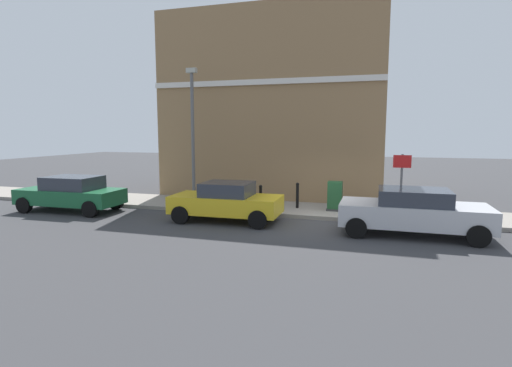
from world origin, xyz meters
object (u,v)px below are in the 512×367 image
at_px(car_silver, 413,211).
at_px(car_green, 71,193).
at_px(bollard_near_cabinet, 297,194).
at_px(lamppost, 193,130).
at_px(utility_cabinet, 335,197).
at_px(street_sign, 402,177).
at_px(car_yellow, 226,201).
at_px(bollard_far_kerb, 261,197).

height_order(car_silver, car_green, car_silver).
bearing_deg(bollard_near_cabinet, car_silver, -122.35).
distance_m(car_silver, car_green, 12.97).
bearing_deg(lamppost, bollard_near_cabinet, -89.07).
relative_size(car_silver, utility_cabinet, 3.86).
distance_m(car_green, street_sign, 12.80).
bearing_deg(car_green, bollard_near_cabinet, -164.91).
distance_m(bollard_near_cabinet, street_sign, 4.13).
relative_size(car_yellow, bollard_far_kerb, 3.81).
height_order(car_silver, street_sign, street_sign).
xyz_separation_m(utility_cabinet, street_sign, (-0.96, -2.37, 0.98)).
height_order(utility_cabinet, bollard_near_cabinet, utility_cabinet).
distance_m(car_silver, street_sign, 1.85).
bearing_deg(car_yellow, car_green, -0.42).
distance_m(car_yellow, bollard_far_kerb, 1.65).
bearing_deg(lamppost, car_silver, -106.42).
bearing_deg(street_sign, car_yellow, 103.84).
bearing_deg(car_silver, car_yellow, -1.23).
height_order(bollard_far_kerb, street_sign, street_sign).
relative_size(utility_cabinet, bollard_near_cabinet, 1.11).
distance_m(car_yellow, street_sign, 6.22).
relative_size(car_yellow, utility_cabinet, 3.44).
height_order(bollard_far_kerb, lamppost, lamppost).
height_order(car_green, utility_cabinet, car_green).
bearing_deg(car_silver, bollard_far_kerb, -15.88).
relative_size(car_green, street_sign, 1.84).
bearing_deg(bollard_far_kerb, lamppost, 72.51).
height_order(utility_cabinet, street_sign, street_sign).
distance_m(car_silver, lamppost, 9.46).
bearing_deg(street_sign, bollard_far_kerb, 90.78).
relative_size(car_green, bollard_far_kerb, 4.07).
height_order(utility_cabinet, bollard_far_kerb, utility_cabinet).
xyz_separation_m(car_silver, lamppost, (2.58, 8.75, 2.54)).
bearing_deg(bollard_near_cabinet, car_yellow, 140.39).
distance_m(car_green, utility_cabinet, 10.61).
height_order(car_green, bollard_near_cabinet, car_green).
height_order(car_silver, bollard_near_cabinet, car_silver).
height_order(car_silver, utility_cabinet, car_silver).
distance_m(utility_cabinet, street_sign, 2.74).
bearing_deg(utility_cabinet, street_sign, -112.01).
bearing_deg(car_silver, lamppost, -16.55).
relative_size(car_silver, street_sign, 1.93).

